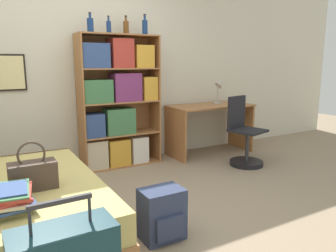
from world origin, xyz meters
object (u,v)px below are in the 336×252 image
object	(u,v)px
desk	(210,119)
bottle_clear	(126,27)
book_stack_on_bed	(8,199)
bookcase	(117,103)
desk_chair	(244,142)
handbag	(33,175)
bottle_brown	(109,27)
bottle_blue	(145,27)
backpack	(162,214)
bed	(26,211)
desk_lamp	(220,87)
bottle_green	(90,25)

from	to	relation	value
desk	bottle_clear	bearing A→B (deg)	173.11
book_stack_on_bed	bookcase	bearing A→B (deg)	52.40
desk	bookcase	bearing A→B (deg)	175.13
book_stack_on_bed	desk_chair	size ratio (longest dim) A/B	0.42
bottle_clear	desk	world-z (taller)	bottle_clear
handbag	bottle_brown	xyz separation A→B (m)	(1.19, 1.58, 1.24)
bottle_blue	backpack	size ratio (longest dim) A/B	0.65
bed	bookcase	world-z (taller)	bookcase
bottle_blue	desk_lamp	bearing A→B (deg)	-0.72
desk	backpack	bearing A→B (deg)	-135.23
bottle_brown	bottle_blue	size ratio (longest dim) A/B	0.81
handbag	desk_lamp	bearing A→B (deg)	27.66
bed	desk_lamp	bearing A→B (deg)	24.42
desk_chair	backpack	xyz separation A→B (m)	(-1.90, -1.13, -0.10)
bottle_brown	bottle_blue	xyz separation A→B (m)	(0.49, -0.03, 0.02)
bookcase	bottle_clear	world-z (taller)	bottle_clear
bottle_green	desk_chair	xyz separation A→B (m)	(1.82, -0.79, -1.51)
desk_lamp	backpack	distance (m)	2.91
handbag	bottle_brown	distance (m)	2.34
bookcase	bottle_green	xyz separation A→B (m)	(-0.32, -0.03, 0.97)
bottle_brown	bottle_clear	distance (m)	0.25
bookcase	desk_chair	distance (m)	1.79
handbag	bottle_green	distance (m)	2.21
desk	desk_chair	xyz separation A→B (m)	(0.06, -0.69, -0.22)
backpack	bottle_green	bearing A→B (deg)	87.74
bed	backpack	world-z (taller)	bed
desk	backpack	xyz separation A→B (m)	(-1.84, -1.83, -0.32)
desk_lamp	bottle_clear	bearing A→B (deg)	176.75
bookcase	desk	bearing A→B (deg)	-4.87
bed	desk_chair	xyz separation A→B (m)	(2.83, 0.59, 0.08)
bottle_green	bottle_clear	distance (m)	0.49
bookcase	bottle_blue	bearing A→B (deg)	-5.35
bottle_green	desk	world-z (taller)	bottle_green
book_stack_on_bed	desk	world-z (taller)	desk
bottle_blue	bottle_clear	bearing A→B (deg)	163.77
bottle_green	desk	bearing A→B (deg)	-3.05
bottle_brown	desk_lamp	xyz separation A→B (m)	(1.75, -0.04, -0.81)
desk_lamp	book_stack_on_bed	bearing A→B (deg)	-149.49
bottle_green	bottle_brown	world-z (taller)	bottle_green
book_stack_on_bed	bottle_green	distance (m)	2.54
backpack	desk_chair	bearing A→B (deg)	30.81
handbag	bookcase	world-z (taller)	bookcase
bookcase	bottle_brown	bearing A→B (deg)	-173.30
handbag	bed	bearing A→B (deg)	106.57
bottle_green	bottle_brown	distance (m)	0.24
bed	handbag	bearing A→B (deg)	-73.43
handbag	bookcase	xyz separation A→B (m)	(1.27, 1.59, 0.27)
bottle_brown	desk_chair	bearing A→B (deg)	-27.07
bottle_brown	desk	size ratio (longest dim) A/B	0.17
desk_lamp	backpack	xyz separation A→B (m)	(-2.06, -1.89, -0.80)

